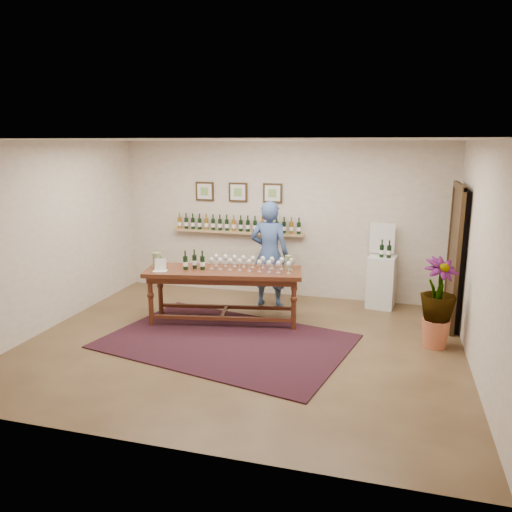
% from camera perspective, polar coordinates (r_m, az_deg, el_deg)
% --- Properties ---
extents(ground, '(6.00, 6.00, 0.00)m').
position_cam_1_polar(ground, '(7.10, -1.74, -10.09)').
color(ground, '#4E3622').
rests_on(ground, ground).
extents(room_shell, '(6.00, 6.00, 6.00)m').
position_cam_1_polar(room_shell, '(8.27, 16.26, 0.84)').
color(room_shell, beige).
rests_on(room_shell, ground).
extents(rug, '(3.72, 2.87, 0.02)m').
position_cam_1_polar(rug, '(7.21, -3.39, -9.68)').
color(rug, '#48150C').
rests_on(rug, ground).
extents(tasting_table, '(2.50, 1.20, 0.85)m').
position_cam_1_polar(tasting_table, '(7.75, -3.71, -2.47)').
color(tasting_table, '#422410').
rests_on(tasting_table, ground).
extents(table_glasses, '(1.42, 0.38, 0.19)m').
position_cam_1_polar(table_glasses, '(7.70, -0.57, -0.82)').
color(table_glasses, silver).
rests_on(table_glasses, tasting_table).
extents(table_bottles, '(0.34, 0.25, 0.33)m').
position_cam_1_polar(table_bottles, '(7.76, -7.08, -0.30)').
color(table_bottles, black).
rests_on(table_bottles, tasting_table).
extents(pitcher_left, '(0.16, 0.16, 0.25)m').
position_cam_1_polar(pitcher_left, '(7.91, -11.25, -0.51)').
color(pitcher_left, olive).
rests_on(pitcher_left, tasting_table).
extents(pitcher_right, '(0.15, 0.15, 0.21)m').
position_cam_1_polar(pitcher_right, '(7.73, 3.74, -0.72)').
color(pitcher_right, olive).
rests_on(pitcher_right, tasting_table).
extents(menu_card, '(0.24, 0.20, 0.19)m').
position_cam_1_polar(menu_card, '(7.75, -10.87, -0.98)').
color(menu_card, silver).
rests_on(menu_card, tasting_table).
extents(display_pedestal, '(0.50, 0.50, 0.89)m').
position_cam_1_polar(display_pedestal, '(8.79, 14.14, -2.87)').
color(display_pedestal, silver).
rests_on(display_pedestal, ground).
extents(pedestal_bottles, '(0.33, 0.13, 0.33)m').
position_cam_1_polar(pedestal_bottles, '(8.56, 14.58, 0.90)').
color(pedestal_bottles, black).
rests_on(pedestal_bottles, display_pedestal).
extents(info_sign, '(0.42, 0.08, 0.58)m').
position_cam_1_polar(info_sign, '(8.74, 14.23, 2.00)').
color(info_sign, silver).
rests_on(info_sign, display_pedestal).
extents(potted_plant, '(0.79, 0.79, 1.08)m').
position_cam_1_polar(potted_plant, '(7.25, 20.04, -5.08)').
color(potted_plant, '#BD603F').
rests_on(potted_plant, ground).
extents(person, '(0.68, 0.46, 1.82)m').
position_cam_1_polar(person, '(8.49, 1.55, 0.23)').
color(person, '#344B7B').
rests_on(person, ground).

